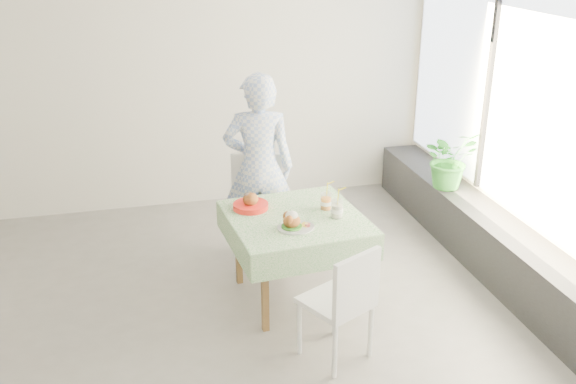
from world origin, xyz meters
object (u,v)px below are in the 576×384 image
object	(u,v)px
chair_far	(258,230)
main_dish	(294,223)
juice_cup_orange	(326,202)
cafe_table	(295,248)
diner	(259,168)
chair_near	(337,324)
potted_plant	(450,159)

from	to	relation	value
chair_far	main_dish	world-z (taller)	chair_far
main_dish	juice_cup_orange	distance (m)	0.46
juice_cup_orange	cafe_table	bearing A→B (deg)	-164.37
main_dish	juice_cup_orange	world-z (taller)	juice_cup_orange
diner	juice_cup_orange	size ratio (longest dim) A/B	6.32
cafe_table	chair_near	world-z (taller)	chair_near
potted_plant	cafe_table	bearing A→B (deg)	-154.77
chair_near	juice_cup_orange	size ratio (longest dim) A/B	3.21
chair_far	chair_near	distance (m)	1.59
cafe_table	potted_plant	world-z (taller)	potted_plant
chair_far	juice_cup_orange	distance (m)	0.93
chair_near	chair_far	bearing A→B (deg)	99.17
cafe_table	chair_near	size ratio (longest dim) A/B	1.28
chair_far	diner	distance (m)	0.58
juice_cup_orange	potted_plant	size ratio (longest dim) A/B	0.47
chair_far	chair_near	bearing A→B (deg)	-80.83
diner	potted_plant	distance (m)	1.90
diner	main_dish	distance (m)	1.05
diner	main_dish	size ratio (longest dim) A/B	6.05
main_dish	juice_cup_orange	bearing A→B (deg)	40.72
diner	potted_plant	world-z (taller)	diner
cafe_table	chair_near	xyz separation A→B (m)	(0.08, -0.85, -0.19)
cafe_table	potted_plant	bearing A→B (deg)	25.23
main_dish	juice_cup_orange	size ratio (longest dim) A/B	1.04
cafe_table	chair_far	xyz separation A→B (m)	(-0.17, 0.72, -0.16)
chair_near	juice_cup_orange	distance (m)	1.09
diner	chair_far	bearing A→B (deg)	78.73
chair_far	potted_plant	bearing A→B (deg)	3.36
chair_far	potted_plant	size ratio (longest dim) A/B	1.66
chair_near	main_dish	xyz separation A→B (m)	(-0.15, 0.63, 0.52)
chair_far	diner	size ratio (longest dim) A/B	0.56
chair_far	juice_cup_orange	xyz separation A→B (m)	(0.45, -0.64, 0.50)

